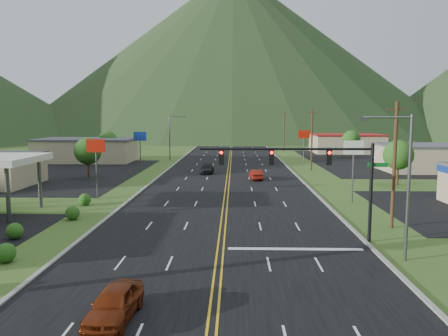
{
  "coord_description": "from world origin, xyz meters",
  "views": [
    {
      "loc": [
        0.93,
        -16.41,
        8.89
      ],
      "look_at": [
        0.03,
        20.24,
        4.5
      ],
      "focal_mm": 35.0,
      "sensor_mm": 36.0,
      "label": 1
    }
  ],
  "objects_px": {
    "streetlight_west": "(171,135)",
    "car_red_far": "(256,175)",
    "car_red_near": "(114,304)",
    "traffic_signal": "(314,167)",
    "car_dark_mid": "(207,169)",
    "streetlight_east": "(404,177)"
  },
  "relations": [
    {
      "from": "traffic_signal",
      "to": "streetlight_west",
      "type": "bearing_deg",
      "value": 107.97
    },
    {
      "from": "traffic_signal",
      "to": "car_red_far",
      "type": "bearing_deg",
      "value": 94.85
    },
    {
      "from": "car_dark_mid",
      "to": "car_red_far",
      "type": "relative_size",
      "value": 1.09
    },
    {
      "from": "streetlight_west",
      "to": "car_dark_mid",
      "type": "bearing_deg",
      "value": -66.91
    },
    {
      "from": "streetlight_west",
      "to": "car_red_near",
      "type": "relative_size",
      "value": 2.09
    },
    {
      "from": "traffic_signal",
      "to": "car_red_near",
      "type": "relative_size",
      "value": 3.04
    },
    {
      "from": "traffic_signal",
      "to": "car_dark_mid",
      "type": "relative_size",
      "value": 2.86
    },
    {
      "from": "streetlight_east",
      "to": "streetlight_west",
      "type": "height_order",
      "value": "same"
    },
    {
      "from": "streetlight_east",
      "to": "car_dark_mid",
      "type": "xyz_separation_m",
      "value": [
        -14.52,
        40.43,
        -4.52
      ]
    },
    {
      "from": "traffic_signal",
      "to": "car_dark_mid",
      "type": "bearing_deg",
      "value": 105.08
    },
    {
      "from": "car_red_far",
      "to": "streetlight_east",
      "type": "bearing_deg",
      "value": 96.74
    },
    {
      "from": "streetlight_west",
      "to": "car_red_near",
      "type": "xyz_separation_m",
      "value": [
        7.39,
        -68.4,
        -4.45
      ]
    },
    {
      "from": "streetlight_east",
      "to": "car_red_far",
      "type": "height_order",
      "value": "streetlight_east"
    },
    {
      "from": "streetlight_west",
      "to": "car_red_near",
      "type": "distance_m",
      "value": 68.94
    },
    {
      "from": "car_red_near",
      "to": "car_dark_mid",
      "type": "relative_size",
      "value": 0.94
    },
    {
      "from": "streetlight_east",
      "to": "streetlight_west",
      "type": "relative_size",
      "value": 1.0
    },
    {
      "from": "car_dark_mid",
      "to": "car_red_far",
      "type": "bearing_deg",
      "value": -38.82
    },
    {
      "from": "car_red_near",
      "to": "car_red_far",
      "type": "bearing_deg",
      "value": 83.03
    },
    {
      "from": "traffic_signal",
      "to": "car_red_near",
      "type": "xyz_separation_m",
      "value": [
        -10.77,
        -12.4,
        -4.6
      ]
    },
    {
      "from": "traffic_signal",
      "to": "streetlight_east",
      "type": "bearing_deg",
      "value": -40.39
    },
    {
      "from": "streetlight_west",
      "to": "car_red_far",
      "type": "height_order",
      "value": "streetlight_west"
    },
    {
      "from": "streetlight_west",
      "to": "car_dark_mid",
      "type": "height_order",
      "value": "streetlight_west"
    }
  ]
}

